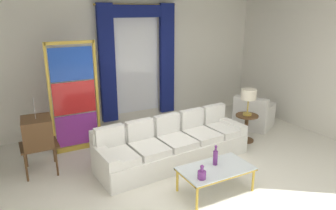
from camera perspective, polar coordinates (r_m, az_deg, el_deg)
name	(u,v)px	position (r m, az deg, el deg)	size (l,w,h in m)	color
ground_plane	(193,177)	(5.58, 4.52, -12.78)	(16.00, 16.00, 0.00)	silver
wall_rear	(126,64)	(7.70, -7.69, 7.37)	(8.00, 0.12, 3.00)	white
wall_right	(316,67)	(7.95, 25.21, 6.22)	(0.12, 7.00, 3.00)	white
curtained_window	(138,54)	(7.60, -5.45, 9.17)	(2.00, 0.17, 2.70)	white
couch_white_long	(171,145)	(6.00, 0.64, -7.24)	(2.97, 1.12, 0.86)	white
coffee_table	(216,170)	(5.05, 8.63, -11.53)	(1.13, 0.64, 0.41)	silver
bottle_blue_decanter	(202,174)	(4.68, 6.14, -12.31)	(0.13, 0.13, 0.22)	#753384
bottle_crystal_tall	(215,157)	(5.06, 8.57, -9.26)	(0.08, 0.08, 0.33)	#753384
vintage_tv	(37,133)	(5.88, -22.57, -4.69)	(0.62, 0.63, 1.35)	brown
armchair_white	(253,116)	(7.90, 15.18, -1.90)	(1.10, 1.09, 0.80)	white
stained_glass_divider	(75,100)	(6.44, -16.55, 0.88)	(0.95, 0.05, 2.20)	gold
peacock_figurine	(107,140)	(6.54, -10.93, -6.28)	(0.44, 0.60, 0.50)	beige
round_side_table	(246,125)	(7.03, 13.99, -3.62)	(0.48, 0.48, 0.59)	brown
table_lamp_brass	(249,95)	(6.82, 14.39, 1.68)	(0.32, 0.32, 0.57)	#B29338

